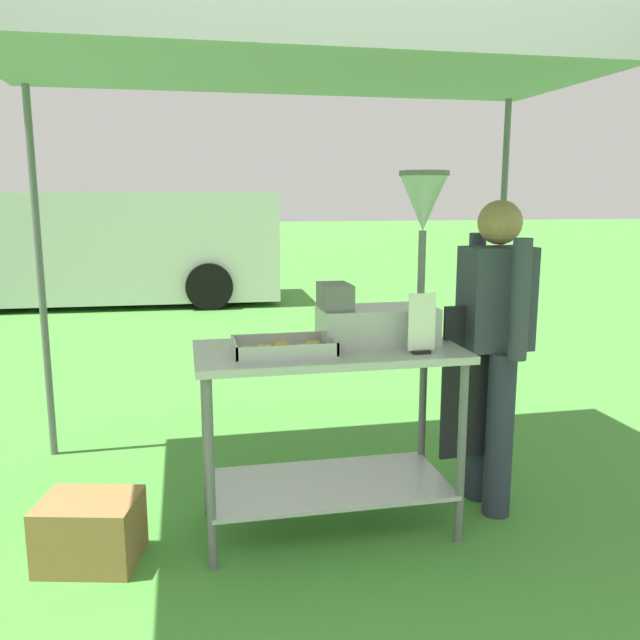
{
  "coord_description": "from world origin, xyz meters",
  "views": [
    {
      "loc": [
        -0.41,
        -1.58,
        1.63
      ],
      "look_at": [
        0.25,
        1.59,
        1.02
      ],
      "focal_mm": 37.06,
      "sensor_mm": 36.0,
      "label": 1
    }
  ],
  "objects_px": {
    "menu_sign": "(422,327)",
    "van_white": "(96,246)",
    "donut_cart": "(328,401)",
    "donut_fryer": "(388,284)",
    "vendor": "(493,340)",
    "donut_tray": "(284,350)",
    "supply_crate": "(90,531)",
    "stall_canopy": "(325,58)"
  },
  "relations": [
    {
      "from": "menu_sign",
      "to": "vendor",
      "type": "distance_m",
      "value": 0.56
    },
    {
      "from": "stall_canopy",
      "to": "vendor",
      "type": "xyz_separation_m",
      "value": [
        0.87,
        -0.03,
        -1.34
      ]
    },
    {
      "from": "donut_cart",
      "to": "donut_tray",
      "type": "bearing_deg",
      "value": -159.93
    },
    {
      "from": "vendor",
      "to": "van_white",
      "type": "bearing_deg",
      "value": 110.61
    },
    {
      "from": "donut_cart",
      "to": "vendor",
      "type": "height_order",
      "value": "vendor"
    },
    {
      "from": "stall_canopy",
      "to": "donut_cart",
      "type": "height_order",
      "value": "stall_canopy"
    },
    {
      "from": "menu_sign",
      "to": "donut_fryer",
      "type": "bearing_deg",
      "value": 110.24
    },
    {
      "from": "menu_sign",
      "to": "supply_crate",
      "type": "distance_m",
      "value": 1.75
    },
    {
      "from": "donut_fryer",
      "to": "vendor",
      "type": "height_order",
      "value": "donut_fryer"
    },
    {
      "from": "donut_fryer",
      "to": "vendor",
      "type": "xyz_separation_m",
      "value": [
        0.57,
        0.02,
        -0.31
      ]
    },
    {
      "from": "donut_fryer",
      "to": "van_white",
      "type": "height_order",
      "value": "donut_fryer"
    },
    {
      "from": "donut_tray",
      "to": "supply_crate",
      "type": "bearing_deg",
      "value": -179.4
    },
    {
      "from": "stall_canopy",
      "to": "menu_sign",
      "type": "height_order",
      "value": "stall_canopy"
    },
    {
      "from": "donut_fryer",
      "to": "donut_tray",
      "type": "bearing_deg",
      "value": -166.43
    },
    {
      "from": "donut_cart",
      "to": "vendor",
      "type": "bearing_deg",
      "value": 4.3
    },
    {
      "from": "supply_crate",
      "to": "menu_sign",
      "type": "bearing_deg",
      "value": -3.77
    },
    {
      "from": "stall_canopy",
      "to": "donut_fryer",
      "type": "xyz_separation_m",
      "value": [
        0.3,
        -0.05,
        -1.03
      ]
    },
    {
      "from": "donut_fryer",
      "to": "supply_crate",
      "type": "relative_size",
      "value": 1.69
    },
    {
      "from": "stall_canopy",
      "to": "van_white",
      "type": "relative_size",
      "value": 0.59
    },
    {
      "from": "donut_tray",
      "to": "vendor",
      "type": "relative_size",
      "value": 0.28
    },
    {
      "from": "donut_fryer",
      "to": "menu_sign",
      "type": "distance_m",
      "value": 0.3
    },
    {
      "from": "donut_cart",
      "to": "vendor",
      "type": "distance_m",
      "value": 0.91
    },
    {
      "from": "donut_cart",
      "to": "donut_tray",
      "type": "relative_size",
      "value": 2.76
    },
    {
      "from": "menu_sign",
      "to": "supply_crate",
      "type": "height_order",
      "value": "menu_sign"
    },
    {
      "from": "donut_tray",
      "to": "supply_crate",
      "type": "relative_size",
      "value": 0.93
    },
    {
      "from": "donut_tray",
      "to": "supply_crate",
      "type": "distance_m",
      "value": 1.19
    },
    {
      "from": "supply_crate",
      "to": "van_white",
      "type": "bearing_deg",
      "value": 96.35
    },
    {
      "from": "donut_tray",
      "to": "vendor",
      "type": "distance_m",
      "value": 1.11
    },
    {
      "from": "donut_tray",
      "to": "donut_fryer",
      "type": "relative_size",
      "value": 0.55
    },
    {
      "from": "stall_canopy",
      "to": "donut_cart",
      "type": "distance_m",
      "value": 1.59
    },
    {
      "from": "donut_cart",
      "to": "van_white",
      "type": "height_order",
      "value": "van_white"
    },
    {
      "from": "donut_cart",
      "to": "donut_tray",
      "type": "height_order",
      "value": "donut_tray"
    },
    {
      "from": "donut_cart",
      "to": "vendor",
      "type": "relative_size",
      "value": 0.78
    },
    {
      "from": "donut_cart",
      "to": "supply_crate",
      "type": "height_order",
      "value": "donut_cart"
    },
    {
      "from": "van_white",
      "to": "menu_sign",
      "type": "bearing_deg",
      "value": -73.19
    },
    {
      "from": "donut_fryer",
      "to": "supply_crate",
      "type": "bearing_deg",
      "value": -174.48
    },
    {
      "from": "stall_canopy",
      "to": "donut_tray",
      "type": "height_order",
      "value": "stall_canopy"
    },
    {
      "from": "menu_sign",
      "to": "van_white",
      "type": "relative_size",
      "value": 0.05
    },
    {
      "from": "menu_sign",
      "to": "van_white",
      "type": "height_order",
      "value": "van_white"
    },
    {
      "from": "donut_fryer",
      "to": "vendor",
      "type": "relative_size",
      "value": 0.51
    },
    {
      "from": "stall_canopy",
      "to": "supply_crate",
      "type": "height_order",
      "value": "stall_canopy"
    },
    {
      "from": "stall_canopy",
      "to": "van_white",
      "type": "xyz_separation_m",
      "value": [
        -1.98,
        7.55,
        -1.36
      ]
    }
  ]
}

